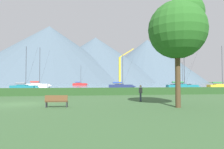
# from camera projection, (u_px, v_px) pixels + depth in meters

# --- Properties ---
(ground_plane) EXTENTS (1000.00, 1000.00, 0.00)m
(ground_plane) POSITION_uv_depth(u_px,v_px,m) (18.00, 104.00, 18.00)
(ground_plane) COLOR #385B33
(harbor_water) EXTENTS (320.00, 246.00, 0.00)m
(harbor_water) POSITION_uv_depth(u_px,v_px,m) (74.00, 84.00, 153.43)
(harbor_water) COLOR slate
(harbor_water) RESTS_ON ground_plane
(hedge_line) EXTENTS (80.00, 1.20, 1.08)m
(hedge_line) POSITION_uv_depth(u_px,v_px,m) (42.00, 92.00, 28.89)
(hedge_line) COLOR #284C23
(hedge_line) RESTS_ON ground_plane
(sailboat_slip_0) EXTENTS (7.43, 3.78, 10.78)m
(sailboat_slip_0) POSITION_uv_depth(u_px,v_px,m) (24.00, 87.00, 50.57)
(sailboat_slip_0) COLOR #19707A
(sailboat_slip_0) RESTS_ON harbor_water
(sailboat_slip_1) EXTENTS (8.11, 3.28, 10.51)m
(sailboat_slip_1) POSITION_uv_depth(u_px,v_px,m) (80.00, 84.00, 104.24)
(sailboat_slip_1) COLOR red
(sailboat_slip_1) RESTS_ON harbor_water
(sailboat_slip_2) EXTENTS (8.12, 3.14, 12.17)m
(sailboat_slip_2) POSITION_uv_depth(u_px,v_px,m) (221.00, 86.00, 57.82)
(sailboat_slip_2) COLOR gold
(sailboat_slip_2) RESTS_ON harbor_water
(sailboat_slip_5) EXTENTS (9.01, 4.28, 13.56)m
(sailboat_slip_5) POSITION_uv_depth(u_px,v_px,m) (38.00, 85.00, 68.63)
(sailboat_slip_5) COLOR white
(sailboat_slip_5) RESTS_ON harbor_water
(sailboat_slip_6) EXTENTS (7.90, 4.19, 8.87)m
(sailboat_slip_6) POSITION_uv_depth(u_px,v_px,m) (181.00, 85.00, 71.86)
(sailboat_slip_6) COLOR black
(sailboat_slip_6) RESTS_ON harbor_water
(sailboat_slip_7) EXTENTS (8.08, 3.84, 9.71)m
(sailboat_slip_7) POSITION_uv_depth(u_px,v_px,m) (121.00, 86.00, 59.49)
(sailboat_slip_7) COLOR navy
(sailboat_slip_7) RESTS_ON harbor_water
(sailboat_slip_8) EXTENTS (8.75, 3.58, 10.16)m
(sailboat_slip_8) POSITION_uv_depth(u_px,v_px,m) (182.00, 87.00, 51.24)
(sailboat_slip_8) COLOR #19707A
(sailboat_slip_8) RESTS_ON harbor_water
(park_bench_near_path) EXTENTS (1.75, 0.61, 0.95)m
(park_bench_near_path) POSITION_uv_depth(u_px,v_px,m) (57.00, 101.00, 15.73)
(park_bench_near_path) COLOR brown
(park_bench_near_path) RESTS_ON ground_plane
(person_seated_viewer) EXTENTS (0.36, 0.57, 1.65)m
(person_seated_viewer) POSITION_uv_depth(u_px,v_px,m) (141.00, 92.00, 20.39)
(person_seated_viewer) COLOR #2D3347
(person_seated_viewer) RESTS_ON ground_plane
(park_tree) EXTENTS (4.51, 4.51, 8.87)m
(park_tree) POSITION_uv_depth(u_px,v_px,m) (179.00, 26.00, 15.91)
(park_tree) COLOR #4C3823
(park_tree) RESTS_ON ground_plane
(dock_crane) EXTENTS (7.09, 2.00, 16.12)m
(dock_crane) POSITION_uv_depth(u_px,v_px,m) (120.00, 73.00, 85.75)
(dock_crane) COLOR #333338
(dock_crane) RESTS_ON ground_plane
(distant_hill_west_ridge) EXTENTS (245.85, 245.85, 83.65)m
(distant_hill_west_ridge) POSITION_uv_depth(u_px,v_px,m) (49.00, 54.00, 298.65)
(distant_hill_west_ridge) COLOR #4C6070
(distant_hill_west_ridge) RESTS_ON ground_plane
(distant_hill_central_peak) EXTENTS (193.99, 193.99, 74.82)m
(distant_hill_central_peak) POSITION_uv_depth(u_px,v_px,m) (147.00, 61.00, 353.63)
(distant_hill_central_peak) COLOR #4C6070
(distant_hill_central_peak) RESTS_ON ground_plane
(distant_hill_east_ridge) EXTENTS (219.98, 219.98, 73.32)m
(distant_hill_east_ridge) POSITION_uv_depth(u_px,v_px,m) (95.00, 60.00, 328.70)
(distant_hill_east_ridge) COLOR #4C6070
(distant_hill_east_ridge) RESTS_ON ground_plane
(distant_hill_far_shoulder) EXTENTS (350.53, 350.53, 77.13)m
(distant_hill_far_shoulder) POSITION_uv_depth(u_px,v_px,m) (93.00, 63.00, 406.22)
(distant_hill_far_shoulder) COLOR #425666
(distant_hill_far_shoulder) RESTS_ON ground_plane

